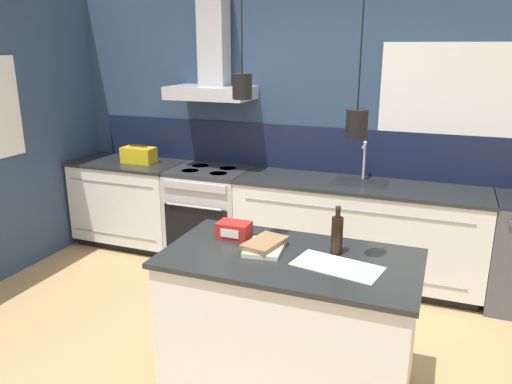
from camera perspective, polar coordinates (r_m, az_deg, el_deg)
ground_plane at (r=3.53m, az=-4.58°, el=-19.62°), size 16.00×16.00×0.00m
wall_back at (r=4.80m, az=4.94°, el=7.76°), size 5.60×2.16×2.60m
counter_run_left at (r=5.48m, az=-14.09°, el=-1.17°), size 1.14×0.64×0.91m
counter_run_sink at (r=4.59m, az=11.43°, el=-4.46°), size 2.19×0.64×1.26m
oven_range at (r=5.01m, az=-5.26°, el=-2.47°), size 0.75×0.66×0.91m
kitchen_island at (r=3.10m, az=3.76°, el=-14.96°), size 1.47×0.79×0.91m
bottle_on_island at (r=2.91m, az=9.24°, el=-4.81°), size 0.07×0.07×0.29m
book_stack at (r=2.96m, az=1.02°, el=-6.13°), size 0.25×0.32×0.06m
red_supply_box at (r=3.13m, az=-2.53°, el=-4.36°), size 0.20×0.14×0.10m
paper_pile at (r=2.79m, az=9.27°, el=-8.35°), size 0.51×0.33×0.01m
yellow_toolbox at (r=5.27m, az=-13.25°, el=4.14°), size 0.34×0.18×0.19m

